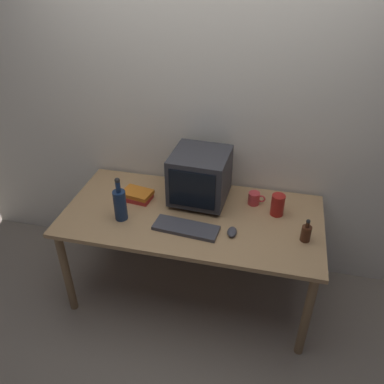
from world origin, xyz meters
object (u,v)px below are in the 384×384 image
at_px(crt_monitor, 200,176).
at_px(bottle_short, 306,233).
at_px(metal_canister, 278,205).
at_px(keyboard, 186,228).
at_px(bottle_tall, 120,204).
at_px(mug, 254,198).
at_px(book_stack, 137,195).
at_px(computer_mouse, 232,232).

distance_m(crt_monitor, bottle_short, 0.80).
height_order(crt_monitor, metal_canister, crt_monitor).
bearing_deg(keyboard, bottle_tall, -177.15).
xyz_separation_m(bottle_short, mug, (-0.35, 0.32, -0.01)).
xyz_separation_m(keyboard, metal_canister, (0.56, 0.30, 0.06)).
distance_m(bottle_short, book_stack, 1.19).
distance_m(computer_mouse, metal_canister, 0.39).
xyz_separation_m(computer_mouse, mug, (0.10, 0.37, 0.03)).
bearing_deg(bottle_short, bottle_tall, -177.66).
bearing_deg(mug, book_stack, -170.94).
xyz_separation_m(computer_mouse, metal_canister, (0.26, 0.28, 0.06)).
height_order(bottle_short, mug, bottle_short).
bearing_deg(crt_monitor, mug, 5.49).
bearing_deg(book_stack, bottle_tall, -95.32).
height_order(bottle_short, metal_canister, bottle_short).
distance_m(keyboard, book_stack, 0.50).
height_order(crt_monitor, computer_mouse, crt_monitor).
height_order(mug, metal_canister, metal_canister).
bearing_deg(mug, bottle_tall, -156.24).
bearing_deg(bottle_short, book_stack, 170.68).
bearing_deg(mug, keyboard, -135.29).
bearing_deg(keyboard, book_stack, 154.01).
distance_m(computer_mouse, bottle_short, 0.45).
xyz_separation_m(crt_monitor, keyboard, (-0.01, -0.35, -0.18)).
relative_size(keyboard, bottle_tall, 1.34).
bearing_deg(metal_canister, computer_mouse, -132.97).
relative_size(mug, metal_canister, 0.80).
bearing_deg(bottle_tall, book_stack, 84.68).
height_order(keyboard, mug, mug).
relative_size(computer_mouse, bottle_short, 0.62).
xyz_separation_m(book_stack, metal_canister, (0.98, 0.04, 0.04)).
xyz_separation_m(crt_monitor, mug, (0.38, 0.04, -0.15)).
bearing_deg(bottle_tall, keyboard, -2.28).
bearing_deg(metal_canister, book_stack, -177.44).
bearing_deg(bottle_tall, computer_mouse, 0.20).
relative_size(crt_monitor, keyboard, 0.96).
bearing_deg(book_stack, crt_monitor, 12.12).
distance_m(crt_monitor, mug, 0.41).
bearing_deg(computer_mouse, mug, 72.43).
height_order(computer_mouse, mug, mug).
relative_size(crt_monitor, book_stack, 1.77).
bearing_deg(keyboard, computer_mouse, 9.15).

